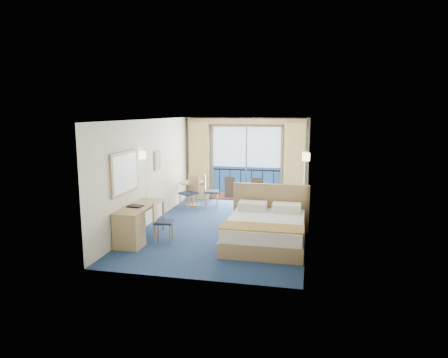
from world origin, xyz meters
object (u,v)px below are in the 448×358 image
table_chair_a (209,189)px  armchair (283,203)px  nightstand (297,216)px  desk (132,226)px  desk_chair (160,219)px  bed (266,229)px  round_table (192,188)px  floor_lamp (305,166)px  table_chair_b (191,190)px

table_chair_a → armchair: bearing=-117.3°
nightstand → desk: (-3.47, -2.21, 0.15)m
desk_chair → bed: bearing=-91.9°
desk → round_table: bearing=87.1°
floor_lamp → table_chair_b: floor_lamp is taller
desk → desk_chair: bearing=41.4°
table_chair_a → desk_chair: bearing=164.2°
table_chair_a → nightstand: bearing=-131.6°
desk_chair → table_chair_a: (0.26, 3.37, 0.04)m
nightstand → armchair: bearing=114.0°
armchair → floor_lamp: size_ratio=0.51×
nightstand → table_chair_a: (-2.72, 1.59, 0.28)m
bed → floor_lamp: 3.76m
desk → desk_chair: 0.66m
nightstand → table_chair_b: bearing=158.7°
nightstand → armchair: (-0.41, 0.93, 0.12)m
table_chair_a → table_chair_b: bearing=115.9°
armchair → table_chair_a: table_chair_a is taller
nightstand → floor_lamp: 2.34m
round_table → bed: bearing=-50.0°
desk_chair → table_chair_b: bearing=-6.2°
armchair → floor_lamp: (0.53, 1.19, 0.89)m
desk_chair → table_chair_a: 3.38m
desk → table_chair_a: (0.75, 3.80, 0.13)m
desk → table_chair_a: 3.87m
table_chair_a → table_chair_b: table_chair_b is taller
floor_lamp → table_chair_b: size_ratio=1.65×
desk → table_chair_b: bearing=85.2°
bed → desk_chair: bearing=-171.9°
bed → floor_lamp: bearing=78.2°
nightstand → floor_lamp: (0.12, 2.11, 1.01)m
bed → round_table: 4.11m
bed → table_chair_b: 3.71m
floor_lamp → round_table: size_ratio=2.07×
floor_lamp → desk_chair: (-3.09, -3.89, -0.77)m
table_chair_a → desk: bearing=157.5°
bed → desk_chair: (-2.35, -0.33, 0.20)m
bed → table_chair_b: (-2.55, 2.68, 0.26)m
armchair → round_table: armchair is taller
nightstand → round_table: (-3.26, 1.70, 0.28)m
bed → nightstand: 1.58m
desk_chair → table_chair_a: table_chair_a is taller
bed → table_chair_a: bed is taller
armchair → table_chair_b: table_chair_b is taller
nightstand → armchair: 1.02m
desk → desk_chair: size_ratio=1.82×
armchair → round_table: (-2.85, 0.77, 0.16)m
bed → table_chair_a: (-2.09, 3.03, 0.24)m
armchair → table_chair_a: 2.40m
round_table → nightstand: bearing=-27.5°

